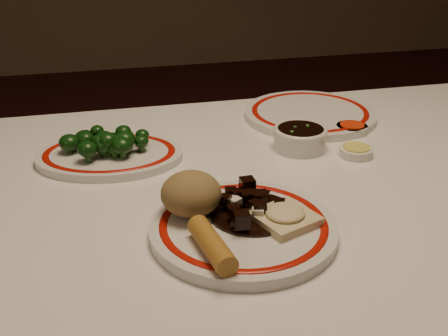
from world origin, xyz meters
TOP-DOWN VIEW (x-y plane):
  - dining_table at (0.00, 0.00)m, footprint 1.20×0.90m
  - main_plate at (-0.13, -0.13)m, footprint 0.32×0.32m
  - rice_mound at (-0.19, -0.08)m, footprint 0.09×0.09m
  - spring_roll at (-0.19, -0.20)m, footprint 0.05×0.11m
  - fried_wonton at (-0.07, -0.14)m, footprint 0.10×0.10m
  - stirfry_heap at (-0.11, -0.10)m, footprint 0.13×0.13m
  - broccoli_plate at (-0.30, 0.17)m, footprint 0.30×0.27m
  - broccoli_pile at (-0.30, 0.17)m, footprint 0.17×0.10m
  - soy_bowl at (0.06, 0.14)m, footprint 0.10×0.10m
  - sweet_sour_dish at (0.19, 0.19)m, footprint 0.06×0.06m
  - mustard_dish at (0.15, 0.08)m, footprint 0.06×0.06m
  - far_plate at (0.14, 0.30)m, footprint 0.31×0.31m

SIDE VIEW (x-z plane):
  - dining_table at x=0.00m, z-range 0.28..1.03m
  - sweet_sour_dish at x=0.19m, z-range 0.75..0.77m
  - mustard_dish at x=0.15m, z-range 0.75..0.77m
  - broccoli_plate at x=-0.30m, z-range 0.75..0.77m
  - far_plate at x=0.14m, z-range 0.75..0.77m
  - main_plate at x=-0.13m, z-range 0.75..0.77m
  - soy_bowl at x=0.06m, z-range 0.75..0.79m
  - fried_wonton at x=-0.07m, z-range 0.77..0.79m
  - stirfry_heap at x=-0.11m, z-range 0.76..0.79m
  - spring_roll at x=-0.19m, z-range 0.77..0.80m
  - broccoli_pile at x=-0.30m, z-range 0.76..0.81m
  - rice_mound at x=-0.19m, z-range 0.77..0.83m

